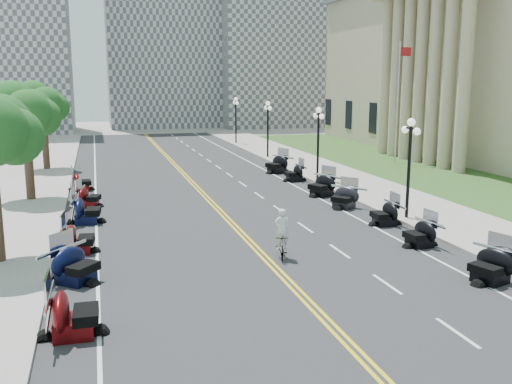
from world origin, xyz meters
TOP-DOWN VIEW (x-y plane):
  - ground at (0.00, 0.00)m, footprint 160.00×160.00m
  - road at (0.00, 10.00)m, footprint 16.00×90.00m
  - centerline_yellow_a at (-0.12, 10.00)m, footprint 0.12×90.00m
  - centerline_yellow_b at (0.12, 10.00)m, footprint 0.12×90.00m
  - edge_line_north at (6.40, 10.00)m, footprint 0.12×90.00m
  - edge_line_south at (-6.40, 10.00)m, footprint 0.12×90.00m
  - lane_dash_4 at (3.20, -8.00)m, footprint 0.12×2.00m
  - lane_dash_5 at (3.20, -4.00)m, footprint 0.12×2.00m
  - lane_dash_6 at (3.20, 0.00)m, footprint 0.12×2.00m
  - lane_dash_7 at (3.20, 4.00)m, footprint 0.12×2.00m
  - lane_dash_8 at (3.20, 8.00)m, footprint 0.12×2.00m
  - lane_dash_9 at (3.20, 12.00)m, footprint 0.12×2.00m
  - lane_dash_10 at (3.20, 16.00)m, footprint 0.12×2.00m
  - lane_dash_11 at (3.20, 20.00)m, footprint 0.12×2.00m
  - lane_dash_12 at (3.20, 24.00)m, footprint 0.12×2.00m
  - lane_dash_13 at (3.20, 28.00)m, footprint 0.12×2.00m
  - lane_dash_14 at (3.20, 32.00)m, footprint 0.12×2.00m
  - lane_dash_15 at (3.20, 36.00)m, footprint 0.12×2.00m
  - lane_dash_16 at (3.20, 40.00)m, footprint 0.12×2.00m
  - lane_dash_17 at (3.20, 44.00)m, footprint 0.12×2.00m
  - lane_dash_18 at (3.20, 48.00)m, footprint 0.12×2.00m
  - lane_dash_19 at (3.20, 52.00)m, footprint 0.12×2.00m
  - sidewalk_north at (10.50, 10.00)m, footprint 5.00×90.00m
  - sidewalk_south at (-10.50, 10.00)m, footprint 5.00×90.00m
  - lawn at (17.50, 18.00)m, footprint 9.00×60.00m
  - distant_block_b at (4.00, 68.00)m, footprint 16.00×12.00m
  - distant_block_c at (22.00, 65.00)m, footprint 20.00×14.00m
  - street_lamp_2 at (8.60, 4.00)m, footprint 0.50×1.20m
  - street_lamp_3 at (8.60, 16.00)m, footprint 0.50×1.20m
  - street_lamp_4 at (8.60, 28.00)m, footprint 0.50×1.20m
  - street_lamp_5 at (8.60, 40.00)m, footprint 0.50×1.20m
  - flagpole at (18.00, 22.00)m, footprint 1.10×0.20m
  - tree_3 at (-10.00, 14.00)m, footprint 4.80×4.80m
  - tree_4 at (-10.00, 26.00)m, footprint 4.80×4.80m
  - motorcycle_n_4 at (6.72, -4.80)m, footprint 2.42×2.42m
  - motorcycle_n_5 at (6.73, -0.27)m, footprint 1.90×1.90m
  - motorcycle_n_6 at (7.07, 3.41)m, footprint 1.86×1.86m
  - motorcycle_n_7 at (6.73, 7.39)m, footprint 2.68×2.68m
  - motorcycle_n_8 at (6.81, 10.83)m, footprint 2.74×2.74m
  - motorcycle_n_9 at (6.95, 16.18)m, footprint 1.89×1.89m
  - motorcycle_n_10 at (6.87, 19.91)m, footprint 2.80×2.80m
  - motorcycle_s_4 at (-7.05, -5.31)m, footprint 2.16×2.16m
  - motorcycle_s_5 at (-7.10, -0.93)m, footprint 2.87×2.87m
  - motorcycle_s_6 at (-7.11, 2.69)m, footprint 2.08×2.08m
  - motorcycle_s_7 at (-6.84, 7.71)m, footprint 2.27×2.27m
  - motorcycle_s_8 at (-6.77, 11.49)m, footprint 2.26×2.26m
  - motorcycle_s_9 at (-7.25, 16.55)m, footprint 2.02×2.02m
  - bicycle at (0.63, -0.19)m, footprint 0.88×1.70m
  - cyclist_rider at (0.63, -0.19)m, footprint 0.60×0.40m

SIDE VIEW (x-z plane):
  - ground at x=0.00m, z-range 0.00..0.00m
  - road at x=0.00m, z-range 0.00..0.01m
  - centerline_yellow_a at x=-0.12m, z-range 0.01..0.01m
  - centerline_yellow_b at x=0.12m, z-range 0.01..0.01m
  - edge_line_north at x=6.40m, z-range 0.01..0.01m
  - edge_line_south at x=-6.40m, z-range 0.01..0.01m
  - lane_dash_4 at x=3.20m, z-range 0.01..0.01m
  - lane_dash_5 at x=3.20m, z-range 0.01..0.01m
  - lane_dash_6 at x=3.20m, z-range 0.01..0.01m
  - lane_dash_7 at x=3.20m, z-range 0.01..0.01m
  - lane_dash_8 at x=3.20m, z-range 0.01..0.01m
  - lane_dash_9 at x=3.20m, z-range 0.01..0.01m
  - lane_dash_10 at x=3.20m, z-range 0.01..0.01m
  - lane_dash_11 at x=3.20m, z-range 0.01..0.01m
  - lane_dash_12 at x=3.20m, z-range 0.01..0.01m
  - lane_dash_13 at x=3.20m, z-range 0.01..0.01m
  - lane_dash_14 at x=3.20m, z-range 0.01..0.01m
  - lane_dash_15 at x=3.20m, z-range 0.01..0.01m
  - lane_dash_16 at x=3.20m, z-range 0.01..0.01m
  - lane_dash_17 at x=3.20m, z-range 0.01..0.01m
  - lane_dash_18 at x=3.20m, z-range 0.01..0.01m
  - lane_dash_19 at x=3.20m, z-range 0.01..0.01m
  - lawn at x=17.50m, z-range 0.00..0.10m
  - sidewalk_north at x=10.50m, z-range 0.00..0.15m
  - sidewalk_south at x=-10.50m, z-range 0.00..0.15m
  - bicycle at x=0.63m, z-range 0.00..0.98m
  - motorcycle_n_5 at x=6.73m, z-range 0.00..1.24m
  - motorcycle_n_6 at x=7.07m, z-range 0.00..1.28m
  - motorcycle_s_8 at x=-6.77m, z-range 0.00..1.28m
  - motorcycle_n_9 at x=6.95m, z-range 0.00..1.30m
  - motorcycle_s_9 at x=-7.25m, z-range 0.00..1.31m
  - motorcycle_n_7 at x=6.73m, z-range 0.00..1.34m
  - motorcycle_n_4 at x=6.72m, z-range 0.00..1.35m
  - motorcycle_s_6 at x=-7.11m, z-range 0.00..1.35m
  - motorcycle_s_5 at x=-7.10m, z-range 0.00..1.43m
  - motorcycle_n_8 at x=6.81m, z-range 0.00..1.45m
  - motorcycle_s_7 at x=-6.84m, z-range 0.00..1.46m
  - motorcycle_s_4 at x=-7.05m, z-range 0.00..1.48m
  - motorcycle_n_10 at x=6.87m, z-range 0.00..1.50m
  - cyclist_rider at x=0.63m, z-range 0.98..2.63m
  - street_lamp_2 at x=8.60m, z-range 0.15..5.05m
  - street_lamp_3 at x=8.60m, z-range 0.15..5.05m
  - street_lamp_4 at x=8.60m, z-range 0.15..5.05m
  - street_lamp_5 at x=8.60m, z-range 0.15..5.05m
  - tree_3 at x=-10.00m, z-range 0.15..9.35m
  - tree_4 at x=-10.00m, z-range 0.15..9.35m
  - flagpole at x=18.00m, z-range 0.00..10.00m
  - distant_block_c at x=22.00m, z-range 0.00..22.00m
  - distant_block_b at x=4.00m, z-range 0.00..30.00m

